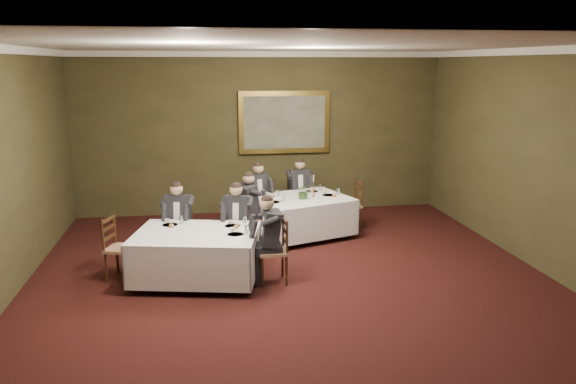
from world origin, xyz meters
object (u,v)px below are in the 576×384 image
object	(u,v)px
chair_main_backright	(299,208)
chair_sec_backright	(238,244)
chair_main_endright	(350,215)
diner_sec_backleft	(179,230)
diner_main_backleft	(257,203)
diner_main_endleft	(246,218)
chair_main_backleft	(256,214)
chair_sec_backleft	(180,243)
chair_sec_endleft	(122,261)
painting	(284,122)
chair_sec_endright	(273,264)
candlestick	(313,188)
table_main	(300,214)
chair_main_endleft	(245,230)
diner_main_backright	(299,198)
diner_sec_backright	(238,231)
diner_sec_endright	(273,250)
centerpiece	(304,191)
table_second	(197,252)

from	to	relation	value
chair_main_backright	chair_sec_backright	distance (m)	2.59
chair_main_endright	diner_sec_backleft	bearing A→B (deg)	106.94
diner_main_backleft	diner_main_endleft	size ratio (longest dim) A/B	1.00
chair_main_backleft	chair_main_backright	world-z (taller)	same
diner_main_backleft	chair_sec_backleft	xyz separation A→B (m)	(-1.48, -1.62, -0.23)
chair_main_backright	chair_sec_endleft	size ratio (longest dim) A/B	1.00
diner_main_endleft	chair_main_endright	size ratio (longest dim) A/B	1.35
painting	chair_sec_endright	bearing A→B (deg)	-100.96
chair_sec_backleft	candlestick	size ratio (longest dim) A/B	2.32
table_main	diner_main_endleft	bearing A→B (deg)	-160.88
diner_main_endleft	chair_main_backleft	bearing A→B (deg)	133.15
chair_main_backright	chair_sec_backleft	bearing A→B (deg)	35.02
chair_main_endright	chair_main_endleft	bearing A→B (deg)	104.69
diner_sec_backleft	diner_main_backleft	bearing A→B (deg)	-123.13
diner_main_backright	chair_sec_backleft	bearing A→B (deg)	34.84
diner_main_backright	diner_sec_backright	xyz separation A→B (m)	(-1.42, -2.16, 0.00)
candlestick	table_main	bearing A→B (deg)	-163.60
table_main	diner_main_backleft	distance (m)	1.04
diner_sec_backright	diner_sec_endright	bearing A→B (deg)	127.48
chair_main_backleft	centerpiece	world-z (taller)	centerpiece
chair_main_backright	chair_main_endright	world-z (taller)	same
chair_sec_backright	table_second	bearing A→B (deg)	64.64
chair_main_endleft	diner_sec_backleft	bearing A→B (deg)	-95.74
table_main	chair_main_endleft	distance (m)	1.16
chair_sec_endleft	chair_main_backright	bearing A→B (deg)	148.60
table_main	diner_main_endleft	xyz separation A→B (m)	(-1.07, -0.37, 0.06)
diner_main_backleft	chair_sec_endright	size ratio (longest dim) A/B	1.35
table_second	chair_main_backleft	distance (m)	2.92
table_main	chair_sec_endleft	distance (m)	3.53
diner_main_backleft	chair_sec_endleft	world-z (taller)	diner_main_backleft
candlestick	chair_main_backleft	bearing A→B (deg)	148.33
centerpiece	painting	distance (m)	2.30
chair_main_endleft	diner_main_endleft	distance (m)	0.23
chair_main_endright	chair_sec_backleft	xyz separation A→B (m)	(-3.32, -1.29, 0.00)
table_second	painting	world-z (taller)	painting
chair_sec_backright	diner_sec_backright	bearing A→B (deg)	90.00
diner_sec_backleft	chair_sec_backright	xyz separation A→B (m)	(0.97, -0.20, -0.23)
chair_sec_backright	diner_main_backleft	bearing A→B (deg)	-90.97
diner_sec_endright	chair_sec_endleft	xyz separation A→B (m)	(-2.28, 0.49, -0.23)
diner_sec_backleft	chair_sec_backright	size ratio (longest dim) A/B	1.35
chair_sec_endright	diner_sec_endright	xyz separation A→B (m)	(-0.01, -0.00, 0.23)
diner_main_backleft	candlestick	distance (m)	1.27
chair_main_backleft	chair_sec_backright	distance (m)	1.91
diner_main_backleft	chair_sec_backright	distance (m)	1.91
diner_main_endleft	centerpiece	size ratio (longest dim) A/B	4.39
diner_sec_endright	chair_sec_backleft	bearing A→B (deg)	48.00
table_second	diner_main_backleft	xyz separation A→B (m)	(1.19, 2.65, 0.06)
table_second	chair_sec_backleft	size ratio (longest dim) A/B	2.10
chair_main_backright	chair_main_endleft	distance (m)	1.88
chair_main_backleft	candlestick	distance (m)	1.37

